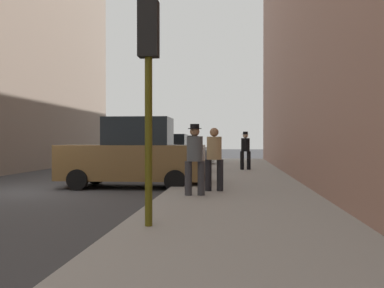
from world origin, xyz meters
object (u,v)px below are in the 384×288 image
object	(u,v)px
fire_hydrant	(201,164)
parked_gray_coupe	(161,155)
duffel_bag	(206,176)
pedestrian_in_tan_coat	(214,156)
parked_silver_sedan	(179,152)
traffic_light	(149,63)
pedestrian_with_fedora	(245,148)
parked_bronze_suv	(134,155)
pedestrian_with_beanie	(195,156)

from	to	relation	value
fire_hydrant	parked_gray_coupe	bearing A→B (deg)	165.36
fire_hydrant	duffel_bag	bearing A→B (deg)	-82.84
pedestrian_in_tan_coat	parked_silver_sedan	bearing A→B (deg)	101.38
parked_silver_sedan	traffic_light	distance (m)	18.31
pedestrian_with_fedora	duffel_bag	bearing A→B (deg)	-104.50
fire_hydrant	duffel_bag	size ratio (longest dim) A/B	1.60
parked_gray_coupe	parked_bronze_suv	bearing A→B (deg)	-90.00
traffic_light	parked_bronze_suv	bearing A→B (deg)	105.34
pedestrian_with_beanie	fire_hydrant	bearing A→B (deg)	93.24
parked_gray_coupe	duffel_bag	bearing A→B (deg)	-61.70
traffic_light	duffel_bag	bearing A→B (deg)	86.88
traffic_light	pedestrian_in_tan_coat	distance (m)	5.16
traffic_light	parked_silver_sedan	bearing A→B (deg)	95.84
parked_gray_coupe	pedestrian_with_beanie	xyz separation A→B (m)	(2.24, -8.12, 0.29)
pedestrian_in_tan_coat	fire_hydrant	bearing A→B (deg)	97.45
fire_hydrant	pedestrian_with_beanie	world-z (taller)	pedestrian_with_beanie
parked_bronze_suv	parked_gray_coupe	xyz separation A→B (m)	(0.00, 5.21, -0.18)
parked_bronze_suv	fire_hydrant	size ratio (longest dim) A/B	6.57
parked_bronze_suv	pedestrian_in_tan_coat	distance (m)	3.31
fire_hydrant	duffel_bag	distance (m)	3.79
parked_bronze_suv	pedestrian_in_tan_coat	bearing A→B (deg)	-35.90
traffic_light	pedestrian_with_beanie	size ratio (longest dim) A/B	2.03
traffic_light	pedestrian_with_fedora	bearing A→B (deg)	82.00
parked_gray_coupe	pedestrian_with_beanie	world-z (taller)	pedestrian_with_beanie
parked_gray_coupe	pedestrian_with_fedora	xyz separation A→B (m)	(3.74, 1.42, 0.29)
pedestrian_with_fedora	pedestrian_with_beanie	world-z (taller)	same
pedestrian_in_tan_coat	duffel_bag	distance (m)	3.06
parked_bronze_suv	duffel_bag	bearing A→B (deg)	23.40
fire_hydrant	traffic_light	bearing A→B (deg)	-89.75
traffic_light	pedestrian_with_fedora	xyz separation A→B (m)	(1.88, 13.39, -1.62)
parked_bronze_suv	pedestrian_with_beanie	size ratio (longest dim) A/B	2.60
pedestrian_with_fedora	pedestrian_in_tan_coat	xyz separation A→B (m)	(-1.06, -8.57, -0.03)
pedestrian_in_tan_coat	traffic_light	bearing A→B (deg)	-99.69
parked_bronze_suv	parked_silver_sedan	xyz separation A→B (m)	(0.00, 11.36, -0.18)
fire_hydrant	pedestrian_with_fedora	bearing A→B (deg)	44.41
traffic_light	pedestrian_with_beanie	distance (m)	4.20
parked_silver_sedan	traffic_light	bearing A→B (deg)	-84.16
traffic_light	pedestrian_with_beanie	world-z (taller)	traffic_light
parked_silver_sedan	fire_hydrant	bearing A→B (deg)	-74.76
fire_hydrant	pedestrian_with_beanie	xyz separation A→B (m)	(0.43, -7.65, 0.64)
fire_hydrant	pedestrian_with_beanie	size ratio (longest dim) A/B	0.40
parked_silver_sedan	fire_hydrant	size ratio (longest dim) A/B	6.00
parked_bronze_suv	duffel_bag	size ratio (longest dim) A/B	10.51
parked_silver_sedan	duffel_bag	xyz separation A→B (m)	(2.28, -10.37, -0.56)
fire_hydrant	pedestrian_in_tan_coat	xyz separation A→B (m)	(0.87, -6.68, 0.61)
pedestrian_with_beanie	pedestrian_with_fedora	bearing A→B (deg)	81.07
traffic_light	duffel_bag	world-z (taller)	traffic_light
traffic_light	pedestrian_with_beanie	bearing A→B (deg)	84.32
parked_silver_sedan	pedestrian_with_beanie	distance (m)	14.44
parked_gray_coupe	traffic_light	bearing A→B (deg)	-81.20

